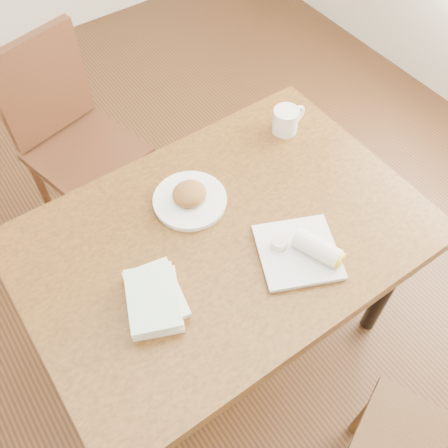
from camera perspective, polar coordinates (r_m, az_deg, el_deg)
ground at (r=2.24m, az=0.00°, el=-12.11°), size 4.00×5.00×0.01m
table at (r=1.65m, az=0.00°, el=-2.62°), size 1.28×0.87×0.75m
chair_far at (r=2.27m, az=-17.16°, el=10.02°), size 0.51×0.51×0.95m
plate_scone at (r=1.64m, az=-3.93°, el=2.98°), size 0.24×0.24×0.08m
coffee_mug at (r=1.87m, az=7.15°, el=11.75°), size 0.14×0.09×0.09m
plate_burrito at (r=1.53m, az=9.11°, el=-3.04°), size 0.31×0.31×0.08m
book_stack at (r=1.44m, az=-7.94°, el=-8.41°), size 0.22×0.25×0.06m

